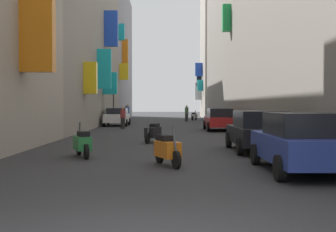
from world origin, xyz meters
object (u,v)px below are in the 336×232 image
(pedestrian_crossing, at_px, (129,113))
(pedestrian_near_right, at_px, (188,113))
(parked_car_black, at_px, (260,130))
(scooter_green, at_px, (84,143))
(parked_car_red, at_px, (221,119))
(scooter_black, at_px, (155,132))
(parked_car_blue, at_px, (304,141))
(scooter_white, at_px, (196,116))
(pedestrian_near_left, at_px, (124,118))
(parked_car_white, at_px, (119,116))
(traffic_light_near_corner, at_px, (115,93))
(scooter_orange, at_px, (169,149))

(pedestrian_crossing, height_order, pedestrian_near_right, pedestrian_crossing)
(parked_car_black, height_order, pedestrian_crossing, pedestrian_crossing)
(pedestrian_near_right, bearing_deg, scooter_green, -98.66)
(parked_car_red, relative_size, scooter_black, 2.52)
(parked_car_blue, xyz_separation_m, parked_car_black, (-0.09, 5.02, -0.01))
(parked_car_black, relative_size, scooter_white, 2.19)
(scooter_green, distance_m, pedestrian_near_left, 17.14)
(scooter_white, bearing_deg, parked_car_red, -88.44)
(parked_car_red, bearing_deg, scooter_white, 91.56)
(scooter_black, bearing_deg, pedestrian_near_left, 102.44)
(parked_car_red, xyz_separation_m, parked_car_white, (-7.55, 6.48, -0.01))
(scooter_black, distance_m, traffic_light_near_corner, 20.49)
(parked_car_red, relative_size, traffic_light_near_corner, 1.12)
(parked_car_blue, distance_m, pedestrian_near_right, 34.22)
(scooter_black, distance_m, pedestrian_near_left, 11.83)
(parked_car_red, xyz_separation_m, scooter_orange, (-3.43, -16.95, -0.31))
(pedestrian_near_left, xyz_separation_m, pedestrian_near_right, (5.14, 13.81, 0.04))
(scooter_black, xyz_separation_m, pedestrian_near_left, (-2.55, 11.55, 0.32))
(parked_car_blue, xyz_separation_m, scooter_white, (-0.51, 37.47, -0.33))
(parked_car_blue, height_order, pedestrian_crossing, pedestrian_crossing)
(pedestrian_crossing, bearing_deg, scooter_green, -87.85)
(parked_car_red, relative_size, parked_car_black, 1.07)
(parked_car_white, height_order, traffic_light_near_corner, traffic_light_near_corner)
(pedestrian_near_right, bearing_deg, parked_car_red, -84.65)
(parked_car_blue, distance_m, scooter_black, 9.73)
(pedestrian_crossing, bearing_deg, pedestrian_near_left, -86.57)
(parked_car_white, bearing_deg, parked_car_blue, -73.01)
(traffic_light_near_corner, bearing_deg, scooter_white, 48.14)
(parked_car_red, relative_size, scooter_green, 2.65)
(scooter_orange, xyz_separation_m, pedestrian_near_right, (1.94, 32.96, 0.36))
(parked_car_black, relative_size, pedestrian_crossing, 2.31)
(parked_car_blue, height_order, parked_car_black, parked_car_blue)
(scooter_orange, bearing_deg, scooter_black, 94.93)
(parked_car_blue, xyz_separation_m, pedestrian_crossing, (-7.19, 29.88, 0.11))
(parked_car_black, height_order, parked_car_white, parked_car_black)
(parked_car_blue, height_order, scooter_black, parked_car_blue)
(parked_car_white, relative_size, scooter_orange, 2.35)
(parked_car_black, height_order, pedestrian_near_left, pedestrian_near_left)
(scooter_white, relative_size, scooter_green, 1.13)
(scooter_green, bearing_deg, scooter_black, 69.21)
(parked_car_white, distance_m, scooter_orange, 23.79)
(scooter_white, xyz_separation_m, scooter_orange, (-2.91, -36.23, -0.00))
(parked_car_black, relative_size, parked_car_white, 1.05)
(pedestrian_near_left, relative_size, traffic_light_near_corner, 0.40)
(parked_car_white, distance_m, scooter_black, 16.21)
(parked_car_blue, xyz_separation_m, pedestrian_near_right, (-1.48, 34.19, 0.04))
(parked_car_blue, relative_size, scooter_black, 2.37)
(parked_car_white, bearing_deg, traffic_light_near_corner, 100.97)
(scooter_white, relative_size, scooter_orange, 1.13)
(parked_car_red, xyz_separation_m, scooter_white, (-0.53, 19.28, -0.31))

